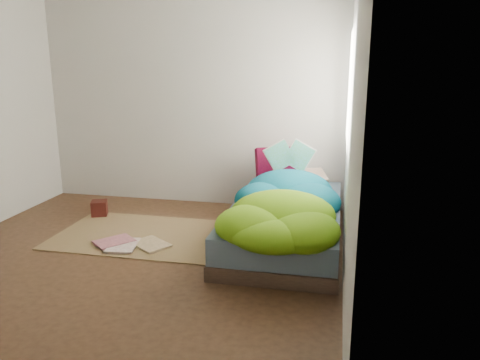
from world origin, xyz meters
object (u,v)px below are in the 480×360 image
bed (285,223)px  floor_book_a (109,245)px  pillow_magenta (276,167)px  open_book (290,146)px  wooden_box (99,208)px  floor_book_b (109,238)px

bed → floor_book_a: bearing=-160.8°
pillow_magenta → open_book: size_ratio=0.99×
wooden_box → floor_book_b: bearing=-55.8°
bed → wooden_box: bearing=172.2°
bed → floor_book_a: (-1.52, -0.53, -0.14)m
wooden_box → floor_book_a: 0.97m
pillow_magenta → floor_book_a: bearing=-160.4°
floor_book_a → pillow_magenta: bearing=33.0°
wooden_box → floor_book_b: 0.79m
wooden_box → floor_book_b: size_ratio=0.48×
wooden_box → floor_book_b: wooden_box is taller
bed → floor_book_b: size_ratio=6.04×
floor_book_b → open_book: bearing=68.7°
floor_book_a → floor_book_b: size_ratio=1.02×
open_book → wooden_box: (-2.02, -0.22, -0.71)m
bed → open_book: size_ratio=4.81×
bed → open_book: (-0.03, 0.50, 0.64)m
wooden_box → floor_book_a: wooden_box is taller
bed → wooden_box: (-2.05, 0.28, -0.08)m
open_book → floor_book_b: size_ratio=1.25×
bed → floor_book_b: bearing=-167.1°
wooden_box → pillow_magenta: bearing=11.9°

